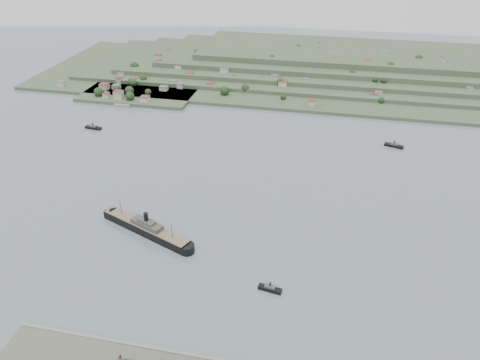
# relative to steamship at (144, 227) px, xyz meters

# --- Properties ---
(ground) EXTENTS (1400.00, 1400.00, 0.00)m
(ground) POSITION_rel_steamship_xyz_m (74.65, 42.11, -4.26)
(ground) COLOR slate
(ground) RESTS_ON ground
(far_peninsula) EXTENTS (760.00, 309.00, 30.00)m
(far_peninsula) POSITION_rel_steamship_xyz_m (102.55, 435.21, 7.62)
(far_peninsula) COLOR #3D4F35
(far_peninsula) RESTS_ON ground
(steamship) EXTENTS (91.39, 45.54, 23.09)m
(steamship) POSITION_rel_steamship_xyz_m (0.00, 0.00, 0.00)
(steamship) COLOR black
(steamship) RESTS_ON ground
(tugboat) EXTENTS (16.65, 6.89, 7.27)m
(tugboat) POSITION_rel_steamship_xyz_m (107.85, -43.95, -2.49)
(tugboat) COLOR black
(tugboat) RESTS_ON ground
(ferry_west) EXTENTS (20.37, 8.09, 7.43)m
(ferry_west) POSITION_rel_steamship_xyz_m (-133.52, 173.70, -2.47)
(ferry_west) COLOR black
(ferry_west) RESTS_ON ground
(ferry_east) EXTENTS (20.57, 11.10, 7.44)m
(ferry_east) POSITION_rel_steamship_xyz_m (203.61, 198.47, -2.47)
(ferry_east) COLOR black
(ferry_east) RESTS_ON ground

